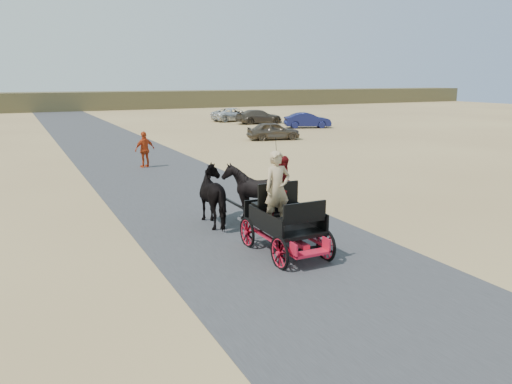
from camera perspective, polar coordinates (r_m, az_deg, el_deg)
name	(u,v)px	position (r m, az deg, el deg)	size (l,w,h in m)	color
ground	(295,261)	(11.80, 4.49, -7.92)	(140.00, 140.00, 0.00)	tan
road	(295,261)	(11.80, 4.49, -7.89)	(6.00, 140.00, 0.01)	#38383A
ridge_far	(55,101)	(71.75, -21.98, 9.58)	(140.00, 6.00, 2.40)	brown
carriage	(285,239)	(12.24, 3.33, -5.34)	(1.30, 2.40, 0.72)	black
horse_left	(218,196)	(14.49, -4.40, -0.46)	(0.91, 2.01, 1.70)	black
horse_right	(252,192)	(14.92, -0.48, -0.03)	(1.37, 1.54, 1.70)	black
driver_man	(277,189)	(11.86, 2.44, 0.39)	(0.66, 0.43, 1.80)	tan
passenger_woman	(284,187)	(12.59, 3.24, 0.59)	(0.77, 0.60, 1.58)	#660C0F
pedestrian	(145,150)	(24.44, -12.59, 4.76)	(1.01, 0.42, 1.73)	#BD3C15
car_a	(273,131)	(34.88, 2.00, 7.01)	(1.47, 3.65, 1.24)	brown
car_b	(307,120)	(43.54, 5.90, 8.15)	(1.38, 3.95, 1.30)	navy
car_c	(259,117)	(47.47, 0.36, 8.60)	(1.82, 4.47, 1.30)	brown
car_d	(235,115)	(50.26, -2.47, 8.83)	(2.16, 4.68, 1.30)	silver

